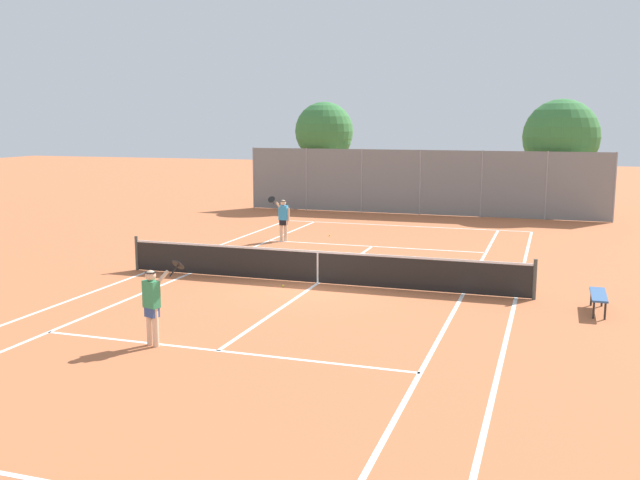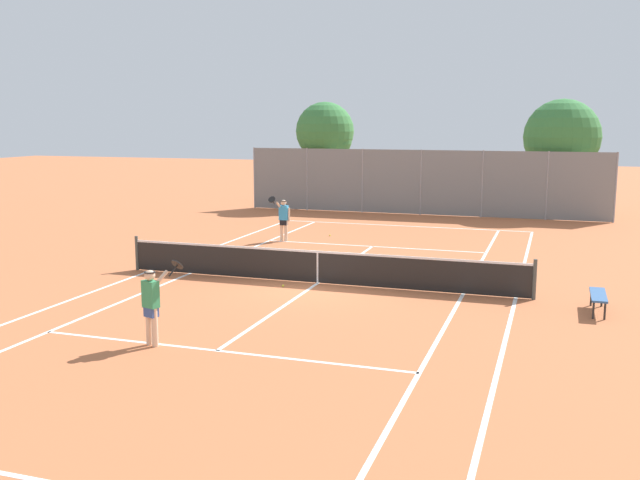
# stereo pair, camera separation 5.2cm
# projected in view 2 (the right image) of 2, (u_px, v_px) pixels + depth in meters

# --- Properties ---
(ground_plane) EXTENTS (120.00, 120.00, 0.00)m
(ground_plane) POSITION_uv_depth(u_px,v_px,m) (318.00, 283.00, 20.43)
(ground_plane) COLOR #BC663D
(court_line_markings) EXTENTS (11.10, 23.90, 0.01)m
(court_line_markings) POSITION_uv_depth(u_px,v_px,m) (318.00, 283.00, 20.43)
(court_line_markings) COLOR white
(court_line_markings) RESTS_ON ground
(tennis_net) EXTENTS (12.00, 0.10, 1.07)m
(tennis_net) POSITION_uv_depth(u_px,v_px,m) (318.00, 266.00, 20.34)
(tennis_net) COLOR #474C47
(tennis_net) RESTS_ON ground
(player_near_side) EXTENTS (0.82, 0.70, 1.77)m
(player_near_side) POSITION_uv_depth(u_px,v_px,m) (151.00, 302.00, 14.63)
(player_near_side) COLOR beige
(player_near_side) RESTS_ON ground
(player_far_left) EXTENTS (0.68, 0.73, 1.77)m
(player_far_left) POSITION_uv_depth(u_px,v_px,m) (284.00, 217.00, 27.49)
(player_far_left) COLOR beige
(player_far_left) RESTS_ON ground
(loose_tennis_ball_0) EXTENTS (0.07, 0.07, 0.07)m
(loose_tennis_ball_0) POSITION_uv_depth(u_px,v_px,m) (286.00, 264.00, 22.95)
(loose_tennis_ball_0) COLOR #D1DB33
(loose_tennis_ball_0) RESTS_ON ground
(loose_tennis_ball_1) EXTENTS (0.07, 0.07, 0.07)m
(loose_tennis_ball_1) POSITION_uv_depth(u_px,v_px,m) (330.00, 235.00, 28.79)
(loose_tennis_ball_1) COLOR #D1DB33
(loose_tennis_ball_1) RESTS_ON ground
(loose_tennis_ball_2) EXTENTS (0.07, 0.07, 0.07)m
(loose_tennis_ball_2) POSITION_uv_depth(u_px,v_px,m) (283.00, 286.00, 19.98)
(loose_tennis_ball_2) COLOR #D1DB33
(loose_tennis_ball_2) RESTS_ON ground
(loose_tennis_ball_3) EXTENTS (0.07, 0.07, 0.07)m
(loose_tennis_ball_3) POSITION_uv_depth(u_px,v_px,m) (408.00, 258.00, 23.95)
(loose_tennis_ball_3) COLOR #D1DB33
(loose_tennis_ball_3) RESTS_ON ground
(courtside_bench) EXTENTS (0.36, 1.50, 0.47)m
(courtside_bench) POSITION_uv_depth(u_px,v_px,m) (598.00, 296.00, 17.25)
(courtside_bench) COLOR #33598C
(courtside_bench) RESTS_ON ground
(back_fence) EXTENTS (17.93, 0.08, 3.22)m
(back_fence) POSITION_uv_depth(u_px,v_px,m) (421.00, 182.00, 35.10)
(back_fence) COLOR gray
(back_fence) RESTS_ON ground
(tree_behind_left) EXTENTS (3.11, 3.11, 5.61)m
(tree_behind_left) POSITION_uv_depth(u_px,v_px,m) (327.00, 133.00, 37.94)
(tree_behind_left) COLOR brown
(tree_behind_left) RESTS_ON ground
(tree_behind_right) EXTENTS (3.69, 3.69, 5.67)m
(tree_behind_right) POSITION_uv_depth(u_px,v_px,m) (563.00, 140.00, 34.71)
(tree_behind_right) COLOR brown
(tree_behind_right) RESTS_ON ground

